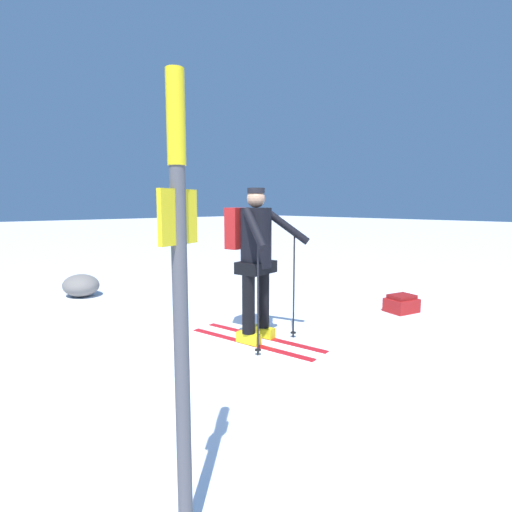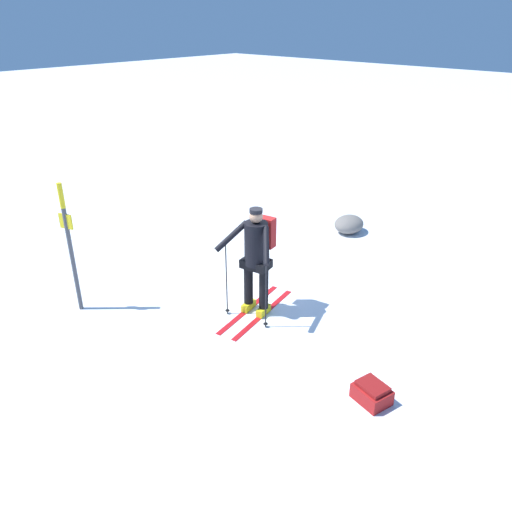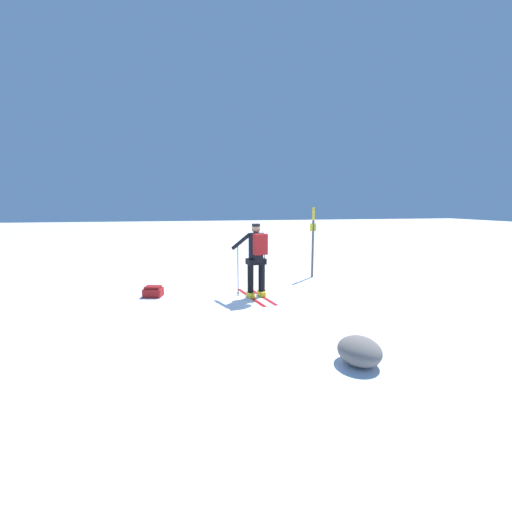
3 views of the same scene
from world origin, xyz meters
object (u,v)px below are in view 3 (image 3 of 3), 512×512
at_px(trail_marker, 313,236).
at_px(rock_boulder, 359,351).
at_px(dropped_backpack, 153,292).
at_px(skier, 256,254).

bearing_deg(trail_marker, rock_boulder, -14.69).
relative_size(dropped_backpack, trail_marker, 0.23).
xyz_separation_m(skier, dropped_backpack, (-0.57, -2.51, -0.94)).
bearing_deg(rock_boulder, trail_marker, 165.31).
bearing_deg(dropped_backpack, trail_marker, 106.04).
bearing_deg(skier, dropped_backpack, -102.89).
height_order(dropped_backpack, rock_boulder, rock_boulder).
height_order(skier, dropped_backpack, skier).
distance_m(dropped_backpack, trail_marker, 5.05).
xyz_separation_m(skier, rock_boulder, (3.82, 0.70, -0.87)).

